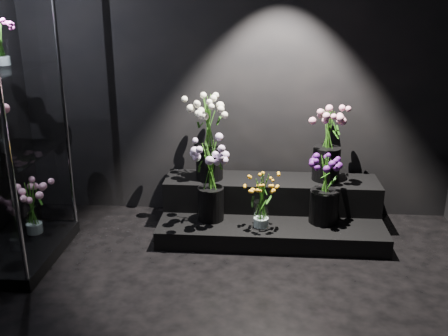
# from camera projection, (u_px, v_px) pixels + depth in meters

# --- Properties ---
(wall_back) EXTENTS (4.00, 0.00, 4.00)m
(wall_back) POSITION_uv_depth(u_px,v_px,m) (237.00, 66.00, 4.48)
(wall_back) COLOR black
(wall_back) RESTS_ON floor
(display_riser) EXTENTS (1.93, 0.86, 0.43)m
(display_riser) POSITION_uv_depth(u_px,v_px,m) (271.00, 210.00, 4.49)
(display_riser) COLOR black
(display_riser) RESTS_ON floor
(display_case) EXTENTS (0.60, 1.01, 2.21)m
(display_case) POSITION_uv_depth(u_px,v_px,m) (2.00, 123.00, 3.67)
(display_case) COLOR black
(display_case) RESTS_ON floor
(bouquet_orange_bells) EXTENTS (0.32, 0.32, 0.47)m
(bouquet_orange_bells) POSITION_uv_depth(u_px,v_px,m) (262.00, 200.00, 4.12)
(bouquet_orange_bells) COLOR white
(bouquet_orange_bells) RESTS_ON display_riser
(bouquet_lilac) EXTENTS (0.38, 0.38, 0.69)m
(bouquet_lilac) POSITION_uv_depth(u_px,v_px,m) (211.00, 176.00, 4.21)
(bouquet_lilac) COLOR black
(bouquet_lilac) RESTS_ON display_riser
(bouquet_purple) EXTENTS (0.34, 0.34, 0.58)m
(bouquet_purple) POSITION_uv_depth(u_px,v_px,m) (325.00, 187.00, 4.18)
(bouquet_purple) COLOR black
(bouquet_purple) RESTS_ON display_riser
(bouquet_cream_roses) EXTENTS (0.42, 0.42, 0.74)m
(bouquet_cream_roses) POSITION_uv_depth(u_px,v_px,m) (209.00, 134.00, 4.40)
(bouquet_cream_roses) COLOR black
(bouquet_cream_roses) RESTS_ON display_riser
(bouquet_pink_roses) EXTENTS (0.47, 0.47, 0.65)m
(bouquet_pink_roses) POSITION_uv_depth(u_px,v_px,m) (328.00, 139.00, 4.39)
(bouquet_pink_roses) COLOR black
(bouquet_pink_roses) RESTS_ON display_riser
(bouquet_case_base_pink) EXTENTS (0.37, 0.37, 0.45)m
(bouquet_case_base_pink) POSITION_uv_depth(u_px,v_px,m) (32.00, 206.00, 4.14)
(bouquet_case_base_pink) COLOR white
(bouquet_case_base_pink) RESTS_ON display_case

